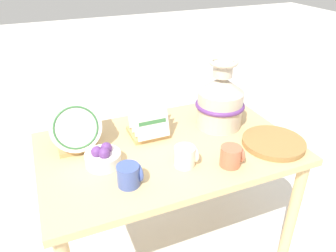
{
  "coord_description": "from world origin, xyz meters",
  "views": [
    {
      "loc": [
        -0.52,
        -1.24,
        1.59
      ],
      "look_at": [
        0.0,
        0.0,
        0.84
      ],
      "focal_mm": 35.0,
      "sensor_mm": 36.0,
      "label": 1
    }
  ],
  "objects_px": {
    "mug_terracotta_glaze": "(232,156)",
    "mug_cream_glaze": "(186,156)",
    "wicker_charger_stack": "(274,143)",
    "dish_rack_square_plates": "(148,123)",
    "fruit_bowl": "(103,157)",
    "mug_cobalt_glaze": "(130,175)",
    "ceramic_vase": "(220,100)",
    "dish_rack_round_plates": "(75,128)"
  },
  "relations": [
    {
      "from": "dish_rack_round_plates",
      "to": "mug_cream_glaze",
      "type": "distance_m",
      "value": 0.54
    },
    {
      "from": "fruit_bowl",
      "to": "mug_cobalt_glaze",
      "type": "bearing_deg",
      "value": -68.93
    },
    {
      "from": "mug_terracotta_glaze",
      "to": "mug_cream_glaze",
      "type": "bearing_deg",
      "value": 157.49
    },
    {
      "from": "wicker_charger_stack",
      "to": "mug_terracotta_glaze",
      "type": "relative_size",
      "value": 2.99
    },
    {
      "from": "mug_cobalt_glaze",
      "to": "mug_cream_glaze",
      "type": "xyz_separation_m",
      "value": [
        0.27,
        0.03,
        0.0
      ]
    },
    {
      "from": "wicker_charger_stack",
      "to": "mug_cream_glaze",
      "type": "xyz_separation_m",
      "value": [
        -0.47,
        0.02,
        0.03
      ]
    },
    {
      "from": "dish_rack_round_plates",
      "to": "fruit_bowl",
      "type": "xyz_separation_m",
      "value": [
        0.08,
        -0.19,
        -0.07
      ]
    },
    {
      "from": "dish_rack_square_plates",
      "to": "mug_cobalt_glaze",
      "type": "height_order",
      "value": "dish_rack_square_plates"
    },
    {
      "from": "ceramic_vase",
      "to": "mug_cobalt_glaze",
      "type": "bearing_deg",
      "value": -153.38
    },
    {
      "from": "wicker_charger_stack",
      "to": "fruit_bowl",
      "type": "relative_size",
      "value": 1.9
    },
    {
      "from": "dish_rack_square_plates",
      "to": "fruit_bowl",
      "type": "xyz_separation_m",
      "value": [
        -0.27,
        -0.17,
        -0.02
      ]
    },
    {
      "from": "wicker_charger_stack",
      "to": "mug_cobalt_glaze",
      "type": "distance_m",
      "value": 0.73
    },
    {
      "from": "dish_rack_round_plates",
      "to": "wicker_charger_stack",
      "type": "bearing_deg",
      "value": -21.65
    },
    {
      "from": "ceramic_vase",
      "to": "dish_rack_round_plates",
      "type": "bearing_deg",
      "value": 174.28
    },
    {
      "from": "ceramic_vase",
      "to": "mug_terracotta_glaze",
      "type": "relative_size",
      "value": 3.6
    },
    {
      "from": "mug_cobalt_glaze",
      "to": "mug_terracotta_glaze",
      "type": "distance_m",
      "value": 0.45
    },
    {
      "from": "ceramic_vase",
      "to": "fruit_bowl",
      "type": "distance_m",
      "value": 0.67
    },
    {
      "from": "mug_terracotta_glaze",
      "to": "fruit_bowl",
      "type": "height_order",
      "value": "fruit_bowl"
    },
    {
      "from": "ceramic_vase",
      "to": "mug_cream_glaze",
      "type": "bearing_deg",
      "value": -140.92
    },
    {
      "from": "ceramic_vase",
      "to": "dish_rack_square_plates",
      "type": "xyz_separation_m",
      "value": [
        -0.38,
        0.06,
        -0.09
      ]
    },
    {
      "from": "dish_rack_round_plates",
      "to": "mug_cobalt_glaze",
      "type": "height_order",
      "value": "dish_rack_round_plates"
    },
    {
      "from": "dish_rack_round_plates",
      "to": "fruit_bowl",
      "type": "distance_m",
      "value": 0.22
    },
    {
      "from": "dish_rack_square_plates",
      "to": "mug_cream_glaze",
      "type": "xyz_separation_m",
      "value": [
        0.06,
        -0.32,
        -0.01
      ]
    },
    {
      "from": "ceramic_vase",
      "to": "mug_cobalt_glaze",
      "type": "height_order",
      "value": "ceramic_vase"
    },
    {
      "from": "wicker_charger_stack",
      "to": "mug_cream_glaze",
      "type": "height_order",
      "value": "mug_cream_glaze"
    },
    {
      "from": "dish_rack_round_plates",
      "to": "mug_terracotta_glaze",
      "type": "distance_m",
      "value": 0.73
    },
    {
      "from": "mug_cream_glaze",
      "to": "ceramic_vase",
      "type": "bearing_deg",
      "value": 39.08
    },
    {
      "from": "mug_cobalt_glaze",
      "to": "mug_terracotta_glaze",
      "type": "height_order",
      "value": "same"
    },
    {
      "from": "mug_cobalt_glaze",
      "to": "wicker_charger_stack",
      "type": "bearing_deg",
      "value": 1.29
    },
    {
      "from": "dish_rack_round_plates",
      "to": "mug_terracotta_glaze",
      "type": "height_order",
      "value": "dish_rack_round_plates"
    },
    {
      "from": "dish_rack_round_plates",
      "to": "fruit_bowl",
      "type": "relative_size",
      "value": 1.58
    },
    {
      "from": "dish_rack_square_plates",
      "to": "wicker_charger_stack",
      "type": "distance_m",
      "value": 0.63
    },
    {
      "from": "mug_cream_glaze",
      "to": "wicker_charger_stack",
      "type": "bearing_deg",
      "value": -2.14
    },
    {
      "from": "ceramic_vase",
      "to": "dish_rack_square_plates",
      "type": "relative_size",
      "value": 1.82
    },
    {
      "from": "ceramic_vase",
      "to": "dish_rack_square_plates",
      "type": "distance_m",
      "value": 0.4
    },
    {
      "from": "dish_rack_square_plates",
      "to": "mug_cobalt_glaze",
      "type": "distance_m",
      "value": 0.41
    },
    {
      "from": "dish_rack_round_plates",
      "to": "mug_terracotta_glaze",
      "type": "xyz_separation_m",
      "value": [
        0.6,
        -0.41,
        -0.06
      ]
    },
    {
      "from": "dish_rack_round_plates",
      "to": "mug_cream_glaze",
      "type": "xyz_separation_m",
      "value": [
        0.42,
        -0.33,
        -0.06
      ]
    },
    {
      "from": "mug_cream_glaze",
      "to": "fruit_bowl",
      "type": "height_order",
      "value": "fruit_bowl"
    },
    {
      "from": "mug_cobalt_glaze",
      "to": "ceramic_vase",
      "type": "bearing_deg",
      "value": 26.62
    },
    {
      "from": "ceramic_vase",
      "to": "mug_terracotta_glaze",
      "type": "bearing_deg",
      "value": -111.63
    },
    {
      "from": "mug_terracotta_glaze",
      "to": "fruit_bowl",
      "type": "distance_m",
      "value": 0.56
    }
  ]
}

